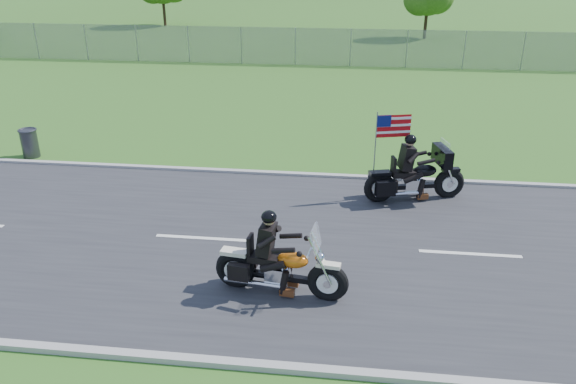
# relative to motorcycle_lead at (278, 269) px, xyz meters

# --- Properties ---
(ground) EXTENTS (420.00, 420.00, 0.00)m
(ground) POSITION_rel_motorcycle_lead_xyz_m (-0.03, 1.92, -0.56)
(ground) COLOR #31551A
(ground) RESTS_ON ground
(road) EXTENTS (120.00, 8.00, 0.04)m
(road) POSITION_rel_motorcycle_lead_xyz_m (-0.03, 1.92, -0.54)
(road) COLOR #28282B
(road) RESTS_ON ground
(curb_north) EXTENTS (120.00, 0.18, 0.12)m
(curb_north) POSITION_rel_motorcycle_lead_xyz_m (-0.03, 5.97, -0.51)
(curb_north) COLOR #9E9B93
(curb_north) RESTS_ON ground
(curb_south) EXTENTS (120.00, 0.18, 0.12)m
(curb_south) POSITION_rel_motorcycle_lead_xyz_m (-0.03, -2.13, -0.51)
(curb_south) COLOR #9E9B93
(curb_south) RESTS_ON ground
(fence) EXTENTS (60.00, 0.03, 2.00)m
(fence) POSITION_rel_motorcycle_lead_xyz_m (-5.03, 21.92, 0.44)
(fence) COLOR gray
(fence) RESTS_ON ground
(motorcycle_lead) EXTENTS (2.65, 0.86, 1.79)m
(motorcycle_lead) POSITION_rel_motorcycle_lead_xyz_m (0.00, 0.00, 0.00)
(motorcycle_lead) COLOR black
(motorcycle_lead) RESTS_ON ground
(motorcycle_follow) EXTENTS (2.70, 1.21, 2.29)m
(motorcycle_follow) POSITION_rel_motorcycle_lead_xyz_m (2.96, 4.70, 0.06)
(motorcycle_follow) COLOR black
(motorcycle_follow) RESTS_ON ground
(trash_can) EXTENTS (0.53, 0.53, 0.89)m
(trash_can) POSITION_rel_motorcycle_lead_xyz_m (-8.82, 6.58, -0.12)
(trash_can) COLOR #37373C
(trash_can) RESTS_ON ground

